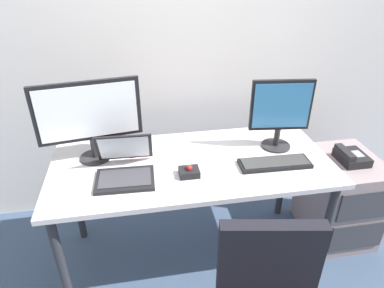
# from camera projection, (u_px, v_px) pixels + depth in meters

# --- Properties ---
(ground_plane) EXTENTS (8.00, 8.00, 0.00)m
(ground_plane) POSITION_uv_depth(u_px,v_px,m) (192.00, 254.00, 2.37)
(ground_plane) COLOR #394A63
(back_wall) EXTENTS (6.00, 0.10, 2.80)m
(back_wall) POSITION_uv_depth(u_px,v_px,m) (173.00, 24.00, 2.29)
(back_wall) COLOR silver
(back_wall) RESTS_ON ground
(desk) EXTENTS (1.63, 0.74, 0.76)m
(desk) POSITION_uv_depth(u_px,v_px,m) (192.00, 173.00, 2.03)
(desk) COLOR silver
(desk) RESTS_ON ground
(file_cabinet) EXTENTS (0.42, 0.53, 0.62)m
(file_cabinet) POSITION_uv_depth(u_px,v_px,m) (339.00, 197.00, 2.41)
(file_cabinet) COLOR gray
(file_cabinet) RESTS_ON ground
(desk_phone) EXTENTS (0.17, 0.20, 0.09)m
(desk_phone) POSITION_uv_depth(u_px,v_px,m) (351.00, 157.00, 2.23)
(desk_phone) COLOR black
(desk_phone) RESTS_ON file_cabinet
(monitor_main) EXTENTS (0.58, 0.18, 0.48)m
(monitor_main) POSITION_uv_depth(u_px,v_px,m) (89.00, 115.00, 1.89)
(monitor_main) COLOR #262628
(monitor_main) RESTS_ON desk
(monitor_side) EXTENTS (0.37, 0.18, 0.44)m
(monitor_side) POSITION_uv_depth(u_px,v_px,m) (281.00, 111.00, 2.03)
(monitor_side) COLOR #262628
(monitor_side) RESTS_ON desk
(keyboard) EXTENTS (0.41, 0.15, 0.03)m
(keyboard) POSITION_uv_depth(u_px,v_px,m) (275.00, 163.00, 1.96)
(keyboard) COLOR black
(keyboard) RESTS_ON desk
(laptop) EXTENTS (0.32, 0.34, 0.22)m
(laptop) POSITION_uv_depth(u_px,v_px,m) (125.00, 167.00, 1.85)
(laptop) COLOR black
(laptop) RESTS_ON desk
(trackball_mouse) EXTENTS (0.11, 0.09, 0.07)m
(trackball_mouse) POSITION_uv_depth(u_px,v_px,m) (189.00, 172.00, 1.86)
(trackball_mouse) COLOR black
(trackball_mouse) RESTS_ON desk
(coffee_mug) EXTENTS (0.10, 0.09, 0.10)m
(coffee_mug) POSITION_uv_depth(u_px,v_px,m) (133.00, 147.00, 2.04)
(coffee_mug) COLOR maroon
(coffee_mug) RESTS_ON desk
(paper_notepad) EXTENTS (0.19, 0.24, 0.01)m
(paper_notepad) POSITION_uv_depth(u_px,v_px,m) (60.00, 199.00, 1.69)
(paper_notepad) COLOR white
(paper_notepad) RESTS_ON desk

